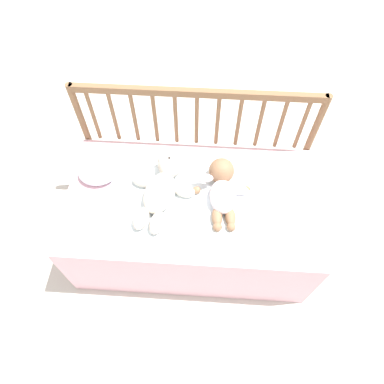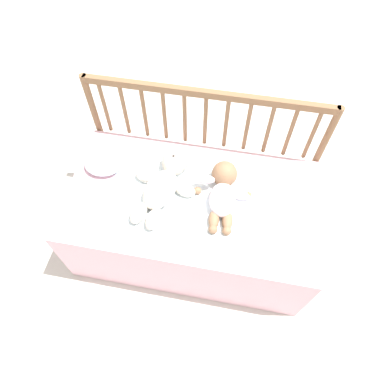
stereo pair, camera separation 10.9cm
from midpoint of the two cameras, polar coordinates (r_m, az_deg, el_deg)
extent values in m
plane|color=silver|center=(2.10, -1.49, -7.84)|extent=(12.00, 12.00, 0.00)
cube|color=#EDB7C6|center=(1.89, -1.64, -4.84)|extent=(1.26, 0.70, 0.46)
cylinder|color=brown|center=(2.08, -18.09, 7.77)|extent=(0.04, 0.04, 0.83)
cylinder|color=brown|center=(2.01, 16.81, 6.16)|extent=(0.04, 0.04, 0.83)
cube|color=brown|center=(1.67, -1.08, 16.12)|extent=(1.22, 0.03, 0.04)
cylinder|color=brown|center=(1.91, -17.73, 11.93)|extent=(0.02, 0.02, 0.33)
cylinder|color=brown|center=(1.87, -14.56, 11.97)|extent=(0.02, 0.02, 0.33)
cylinder|color=brown|center=(1.85, -11.28, 11.97)|extent=(0.02, 0.02, 0.33)
cylinder|color=brown|center=(1.82, -7.92, 11.94)|extent=(0.02, 0.02, 0.33)
cylinder|color=brown|center=(1.81, -4.48, 11.86)|extent=(0.02, 0.02, 0.33)
cylinder|color=brown|center=(1.80, -0.99, 11.74)|extent=(0.02, 0.02, 0.33)
cylinder|color=brown|center=(1.79, 2.52, 11.58)|extent=(0.02, 0.02, 0.33)
cylinder|color=brown|center=(1.80, 6.02, 11.37)|extent=(0.02, 0.02, 0.33)
cylinder|color=brown|center=(1.81, 9.49, 11.12)|extent=(0.02, 0.02, 0.33)
cylinder|color=brown|center=(1.82, 12.91, 10.84)|extent=(0.02, 0.02, 0.33)
cylinder|color=brown|center=(1.84, 16.26, 10.53)|extent=(0.02, 0.02, 0.33)
cube|color=white|center=(1.69, -2.53, -1.30)|extent=(0.79, 0.52, 0.01)
ellipsoid|color=silver|center=(1.67, -7.27, -0.19)|extent=(0.19, 0.26, 0.10)
sphere|color=silver|center=(1.74, -5.48, 4.35)|extent=(0.12, 0.12, 0.12)
sphere|color=tan|center=(1.71, -5.58, 5.03)|extent=(0.05, 0.05, 0.05)
sphere|color=black|center=(1.70, -5.63, 5.48)|extent=(0.02, 0.02, 0.02)
sphere|color=silver|center=(1.76, -6.77, 5.27)|extent=(0.05, 0.05, 0.05)
sphere|color=silver|center=(1.74, -3.74, 4.61)|extent=(0.05, 0.05, 0.05)
ellipsoid|color=silver|center=(1.74, -10.01, 1.74)|extent=(0.12, 0.09, 0.06)
ellipsoid|color=silver|center=(1.68, -3.09, 0.07)|extent=(0.12, 0.09, 0.06)
ellipsoid|color=silver|center=(1.62, -10.38, -4.50)|extent=(0.09, 0.13, 0.07)
ellipsoid|color=silver|center=(1.60, -7.73, -5.23)|extent=(0.09, 0.13, 0.07)
ellipsoid|color=white|center=(1.65, 3.28, -0.85)|extent=(0.14, 0.20, 0.09)
sphere|color=#936B4C|center=(1.71, 3.13, 3.46)|extent=(0.13, 0.13, 0.13)
ellipsoid|color=white|center=(1.67, -0.01, 2.23)|extent=(0.10, 0.05, 0.05)
ellipsoid|color=white|center=(1.70, 6.34, 0.12)|extent=(0.10, 0.05, 0.05)
sphere|color=#936B4C|center=(1.69, -1.03, 0.21)|extent=(0.04, 0.04, 0.04)
sphere|color=#936B4C|center=(1.71, 7.35, 0.26)|extent=(0.04, 0.04, 0.04)
ellipsoid|color=#936B4C|center=(1.61, 2.26, -4.31)|extent=(0.06, 0.10, 0.05)
ellipsoid|color=#936B4C|center=(1.62, 4.52, -4.28)|extent=(0.06, 0.10, 0.05)
sphere|color=#936B4C|center=(1.59, 2.31, -5.96)|extent=(0.04, 0.04, 0.04)
sphere|color=#936B4C|center=(1.59, 4.60, -5.93)|extent=(0.04, 0.04, 0.04)
ellipsoid|color=silver|center=(1.83, -17.08, 3.24)|extent=(0.20, 0.18, 0.06)
camera|label=1|loc=(0.05, -91.90, -2.90)|focal=32.00mm
camera|label=2|loc=(0.05, 88.10, 2.90)|focal=32.00mm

